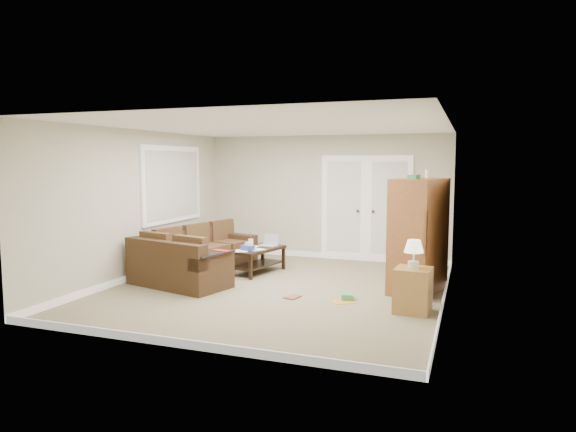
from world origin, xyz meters
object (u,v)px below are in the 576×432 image
at_px(coffee_table, 258,259).
at_px(tv_armoire, 418,235).
at_px(side_cabinet, 413,286).
at_px(sectional_sofa, 194,260).

xyz_separation_m(coffee_table, tv_armoire, (2.81, -0.39, 0.62)).
xyz_separation_m(coffee_table, side_cabinet, (2.86, -1.53, 0.10)).
bearing_deg(side_cabinet, sectional_sofa, 171.77).
distance_m(sectional_sofa, tv_armoire, 3.74).
relative_size(sectional_sofa, tv_armoire, 1.51).
relative_size(sectional_sofa, side_cabinet, 2.91).
relative_size(coffee_table, side_cabinet, 1.24).
distance_m(tv_armoire, side_cabinet, 1.26).
height_order(coffee_table, side_cabinet, side_cabinet).
bearing_deg(coffee_table, side_cabinet, -15.51).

